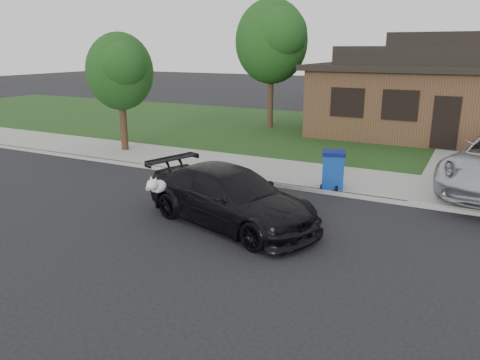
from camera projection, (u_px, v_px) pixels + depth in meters
The scene contains 9 objects.
ground at pixel (223, 224), 11.32m from camera, with size 120.00×120.00×0.00m, color black.
sidewalk at pixel (297, 174), 15.57m from camera, with size 60.00×3.00×0.12m, color gray.
curb at pixel (279, 185), 14.29m from camera, with size 60.00×0.12×0.12m, color gray.
lawn at pixel (356, 135), 22.41m from camera, with size 60.00×13.00×0.13m, color #193814.
sedan at pixel (230, 197), 11.17m from camera, with size 5.05×3.16×1.36m.
recycling_bin at pixel (333, 169), 13.71m from camera, with size 0.83×0.83×1.10m.
house at pixel (455, 92), 21.78m from camera, with size 12.60×8.60×4.65m.
tree_0 at pixel (274, 40), 23.01m from camera, with size 3.78×3.60×6.34m.
tree_2 at pixel (121, 70), 18.05m from camera, with size 2.73×2.60×4.59m.
Camera 1 is at (5.23, -9.23, 4.12)m, focal length 35.00 mm.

